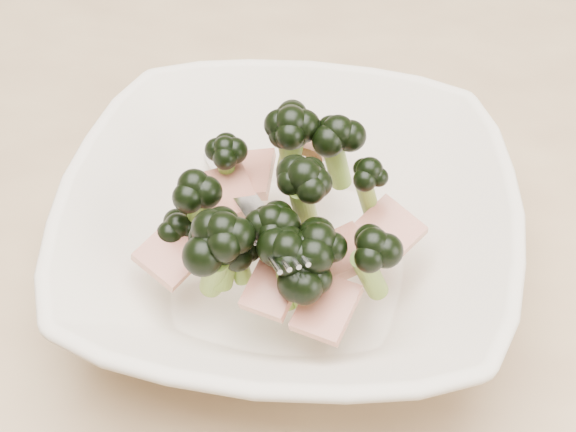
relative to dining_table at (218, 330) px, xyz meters
name	(u,v)px	position (x,y,z in m)	size (l,w,h in m)	color
dining_table	(218,330)	(0.00, 0.00, 0.00)	(1.20, 0.80, 0.75)	tan
broccoli_dish	(287,229)	(0.06, -0.01, 0.14)	(0.30, 0.30, 0.12)	beige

